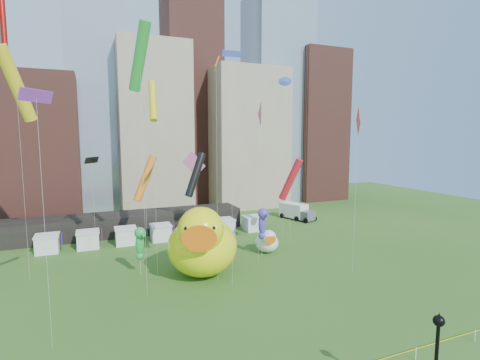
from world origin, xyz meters
name	(u,v)px	position (x,y,z in m)	size (l,w,h in m)	color
skyline	(143,107)	(2.25, 61.06, 21.44)	(101.00, 23.00, 68.00)	brown
crane_right	(262,3)	(30.89, 64.00, 46.90)	(23.00, 1.00, 76.00)	red
pavilion	(122,224)	(-4.00, 42.00, 1.60)	(38.00, 6.00, 3.20)	black
vendor_tents	(161,233)	(1.02, 36.00, 1.11)	(33.24, 2.80, 2.40)	white
big_duck	(202,243)	(2.75, 20.22, 3.75)	(10.29, 11.63, 8.16)	#F4F80C
small_duck	(267,241)	(13.06, 24.86, 1.50)	(3.86, 4.58, 3.27)	white
seahorse_green	(140,241)	(-3.52, 23.12, 3.88)	(1.58, 1.78, 5.42)	silver
seahorse_purple	(262,221)	(11.85, 23.86, 4.58)	(1.64, 1.90, 6.27)	silver
lamppost	(437,353)	(8.81, -3.99, 3.60)	(0.61, 0.61, 5.89)	black
box_truck	(296,211)	(26.88, 40.48, 1.49)	(4.56, 7.27, 2.91)	white
kite_0	(291,179)	(18.05, 27.51, 9.27)	(2.94, 3.58, 12.36)	silver
kite_1	(194,165)	(5.54, 33.60, 11.34)	(2.82, 2.42, 13.27)	silver
kite_2	(92,161)	(-8.03, 31.48, 12.34)	(1.76, 2.28, 12.81)	silver
kite_4	(153,101)	(-1.82, 22.28, 19.03)	(1.04, 2.69, 21.28)	silver
kite_5	(232,59)	(4.88, 16.58, 22.70)	(1.86, 0.48, 23.51)	silver
kite_6	(145,178)	(-1.29, 33.90, 9.62)	(3.91, 2.61, 12.85)	silver
kite_8	(358,123)	(18.86, 14.80, 16.74)	(1.72, 2.67, 18.56)	silver
kite_9	(259,114)	(10.09, 21.30, 17.90)	(1.49, 2.74, 19.34)	silver
kite_10	(196,175)	(2.77, 22.59, 11.04)	(3.05, 2.12, 13.59)	silver
kite_11	(140,57)	(-3.68, 17.07, 22.31)	(2.11, 3.65, 25.31)	silver
kite_12	(16,84)	(-14.75, 26.22, 20.54)	(3.64, 4.29, 24.29)	silver
kite_13	(285,83)	(18.45, 30.25, 23.06)	(1.19, 0.80, 23.95)	silver
kite_14	(216,66)	(3.71, 17.82, 22.18)	(1.29, 3.30, 22.84)	silver
kite_15	(36,98)	(-11.27, 11.03, 17.84)	(1.97, 2.44, 18.40)	silver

